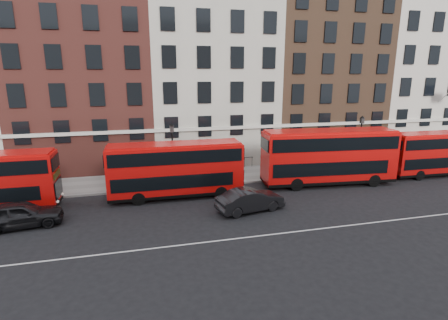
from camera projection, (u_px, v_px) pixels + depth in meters
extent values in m
plane|color=black|center=(267.00, 220.00, 23.00)|extent=(120.00, 120.00, 0.00)
cube|color=gray|center=(227.00, 175.00, 32.86)|extent=(80.00, 5.00, 0.15)
cube|color=gray|center=(234.00, 183.00, 30.50)|extent=(80.00, 0.30, 0.16)
cube|color=white|center=(279.00, 234.00, 21.12)|extent=(70.00, 0.12, 0.01)
cube|color=brown|center=(82.00, 56.00, 34.22)|extent=(12.80, 10.00, 22.00)
cube|color=#A19D8E|center=(210.00, 72.00, 37.61)|extent=(12.80, 10.00, 19.00)
cube|color=brown|center=(318.00, 63.00, 40.40)|extent=(12.80, 10.00, 21.00)
cube|color=beige|center=(410.00, 68.00, 43.55)|extent=(12.80, 10.00, 20.00)
cube|color=black|center=(59.00, 188.00, 24.95)|extent=(0.10, 2.09, 1.23)
cube|color=black|center=(57.00, 174.00, 24.70)|extent=(0.09, 1.80, 0.40)
cylinder|color=black|center=(29.00, 208.00, 23.78)|extent=(0.95, 0.28, 0.95)
cylinder|color=black|center=(37.00, 198.00, 25.78)|extent=(0.95, 0.28, 0.95)
cube|color=red|center=(176.00, 169.00, 26.80)|extent=(10.19, 2.54, 3.82)
cube|color=black|center=(177.00, 191.00, 27.23)|extent=(10.19, 2.58, 0.23)
cube|color=black|center=(172.00, 178.00, 26.89)|extent=(9.03, 2.60, 1.02)
cube|color=black|center=(175.00, 154.00, 26.51)|extent=(9.80, 2.61, 0.97)
cube|color=red|center=(175.00, 144.00, 26.32)|extent=(9.90, 2.34, 0.17)
cube|color=black|center=(240.00, 174.00, 28.13)|extent=(0.10, 2.13, 1.26)
cube|color=black|center=(240.00, 162.00, 27.88)|extent=(0.10, 1.84, 0.41)
cylinder|color=black|center=(221.00, 192.00, 26.95)|extent=(0.97, 0.28, 0.97)
cylinder|color=black|center=(215.00, 184.00, 28.99)|extent=(0.97, 0.28, 0.97)
cylinder|color=black|center=(139.00, 199.00, 25.55)|extent=(0.97, 0.28, 0.97)
cylinder|color=black|center=(139.00, 190.00, 27.60)|extent=(0.97, 0.28, 0.97)
cube|color=red|center=(329.00, 156.00, 29.82)|extent=(11.51, 3.69, 4.26)
cube|color=black|center=(327.00, 179.00, 30.31)|extent=(11.51, 3.74, 0.26)
cube|color=black|center=(325.00, 165.00, 29.95)|extent=(10.23, 3.67, 1.13)
cube|color=black|center=(330.00, 141.00, 29.50)|extent=(11.09, 3.74, 1.08)
cube|color=red|center=(331.00, 131.00, 29.29)|extent=(11.17, 3.45, 0.19)
cube|color=black|center=(389.00, 163.00, 30.89)|extent=(0.30, 2.37, 1.40)
cube|color=black|center=(390.00, 151.00, 30.61)|extent=(0.27, 2.05, 0.45)
cylinder|color=black|center=(374.00, 181.00, 29.70)|extent=(1.10, 0.40, 1.08)
cylinder|color=black|center=(359.00, 173.00, 32.01)|extent=(1.10, 0.40, 1.08)
cylinder|color=black|center=(297.00, 184.00, 28.66)|extent=(1.10, 0.40, 1.08)
cylinder|color=black|center=(287.00, 176.00, 30.97)|extent=(1.10, 0.40, 1.08)
cube|color=red|center=(439.00, 153.00, 32.64)|extent=(9.83, 2.65, 3.67)
cube|color=black|center=(437.00, 171.00, 33.06)|extent=(9.83, 2.68, 0.22)
cube|color=black|center=(436.00, 160.00, 32.74)|extent=(8.72, 2.68, 0.98)
cube|color=black|center=(441.00, 141.00, 32.36)|extent=(9.46, 2.71, 0.93)
cube|color=red|center=(442.00, 133.00, 32.18)|extent=(9.55, 2.45, 0.17)
cylinder|color=black|center=(419.00, 175.00, 31.49)|extent=(0.94, 0.29, 0.93)
cylinder|color=black|center=(403.00, 169.00, 33.47)|extent=(0.94, 0.29, 0.93)
imported|color=black|center=(20.00, 214.00, 21.86)|extent=(5.13, 2.59, 1.68)
imported|color=black|center=(250.00, 200.00, 24.43)|extent=(5.09, 2.65, 1.60)
cylinder|color=black|center=(173.00, 159.00, 29.15)|extent=(0.14, 0.14, 4.60)
cylinder|color=black|center=(174.00, 182.00, 29.64)|extent=(0.32, 0.32, 0.60)
cube|color=#262626|center=(172.00, 129.00, 28.53)|extent=(0.32, 0.32, 0.55)
cone|color=black|center=(172.00, 125.00, 28.45)|extent=(0.44, 0.44, 0.25)
cylinder|color=black|center=(360.00, 146.00, 34.10)|extent=(0.14, 0.14, 4.60)
cylinder|color=black|center=(358.00, 166.00, 34.58)|extent=(0.32, 0.32, 0.60)
cube|color=#262626|center=(362.00, 120.00, 33.48)|extent=(0.32, 0.32, 0.55)
cone|color=black|center=(362.00, 117.00, 33.39)|extent=(0.44, 0.44, 0.25)
cylinder|color=black|center=(435.00, 153.00, 35.82)|extent=(0.12, 0.12, 2.60)
cube|color=black|center=(439.00, 138.00, 35.29)|extent=(0.25, 0.30, 0.75)
sphere|color=red|center=(440.00, 136.00, 35.07)|extent=(0.14, 0.14, 0.14)
sphere|color=#0C9919|center=(440.00, 140.00, 35.18)|extent=(0.14, 0.14, 0.14)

